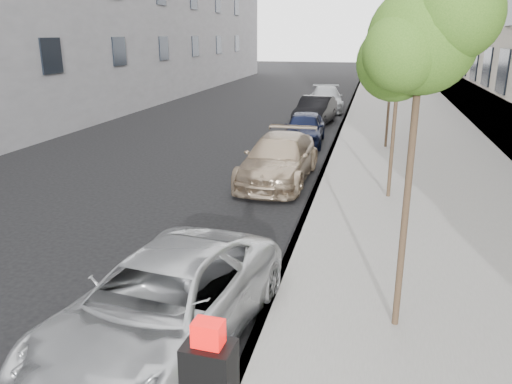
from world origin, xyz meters
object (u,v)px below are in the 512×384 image
(sedan_black, at_px, (315,111))
(sedan_rear, at_px, (326,99))
(tree_far, at_px, (395,37))
(tree_mid, at_px, (401,51))
(suv, at_px, (279,159))
(minivan, at_px, (163,305))
(sedan_blue, at_px, (304,128))
(tree_near, at_px, (424,40))

(sedan_black, xyz_separation_m, sedan_rear, (0.03, 5.12, -0.01))
(tree_far, bearing_deg, sedan_rear, 108.43)
(tree_mid, relative_size, sedan_black, 1.09)
(tree_mid, bearing_deg, sedan_black, 106.49)
(suv, height_order, sedan_black, same)
(minivan, xyz_separation_m, sedan_rear, (-0.08, 24.40, 0.01))
(tree_mid, relative_size, sedan_blue, 1.19)
(tree_mid, distance_m, suv, 4.85)
(tree_far, height_order, minivan, tree_far)
(sedan_blue, bearing_deg, sedan_black, 88.43)
(minivan, xyz_separation_m, suv, (0.00, 8.94, 0.02))
(tree_mid, relative_size, sedan_rear, 0.97)
(tree_mid, bearing_deg, minivan, -113.47)
(tree_mid, bearing_deg, tree_far, 90.00)
(sedan_rear, bearing_deg, minivan, -96.06)
(tree_near, relative_size, suv, 1.04)
(tree_mid, height_order, minivan, tree_mid)
(suv, bearing_deg, minivan, -88.52)
(tree_mid, bearing_deg, sedan_rear, 101.52)
(tree_near, relative_size, tree_far, 1.01)
(sedan_blue, height_order, sedan_black, sedan_black)
(sedan_blue, distance_m, sedan_rear, 9.81)
(tree_mid, distance_m, minivan, 8.99)
(tree_far, bearing_deg, suv, -122.50)
(suv, bearing_deg, sedan_blue, 91.48)
(tree_near, xyz_separation_m, sedan_blue, (-3.33, 13.43, -3.65))
(tree_near, xyz_separation_m, sedan_black, (-3.44, 18.11, -3.61))
(tree_near, bearing_deg, sedan_black, 100.75)
(sedan_black, bearing_deg, tree_mid, -68.31)
(tree_near, xyz_separation_m, tree_mid, (-0.00, 6.50, -0.32))
(tree_far, bearing_deg, minivan, -103.22)
(tree_mid, height_order, sedan_blue, tree_mid)
(minivan, height_order, sedan_blue, minivan)
(sedan_rear, bearing_deg, tree_mid, -84.74)
(sedan_black, bearing_deg, minivan, -84.47)
(tree_near, bearing_deg, suv, 113.16)
(tree_near, distance_m, suv, 9.20)
(sedan_blue, bearing_deg, sedan_rear, 87.57)
(sedan_blue, bearing_deg, suv, -92.91)
(tree_near, distance_m, tree_far, 13.00)
(minivan, bearing_deg, tree_mid, 73.62)
(suv, height_order, sedan_rear, suv)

